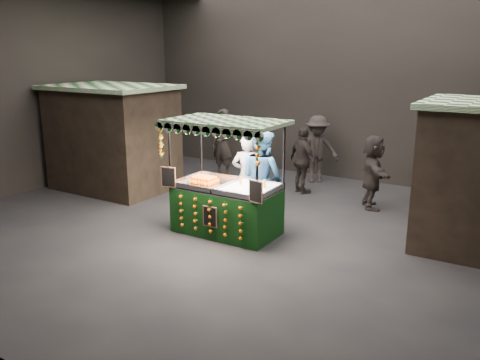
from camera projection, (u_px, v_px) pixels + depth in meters
The scene contains 12 objects.
ground at pixel (242, 231), 9.73m from camera, with size 12.00×12.00×0.00m, color black.
market_hall at pixel (243, 53), 8.87m from camera, with size 12.10×10.10×5.05m.
neighbour_stall_left at pixel (113, 137), 12.45m from camera, with size 3.00×2.20×2.60m.
juice_stall at pixel (226, 199), 9.44m from camera, with size 2.26×1.33×2.19m.
vendor_grey at pixel (247, 176), 10.38m from camera, with size 0.75×0.63×1.74m.
vendor_blue at pixel (262, 178), 9.85m from camera, with size 1.13×1.00×1.94m.
shopper_0 at pixel (223, 144), 13.59m from camera, with size 0.74×0.53×1.89m.
shopper_1 at pixel (465, 175), 10.27m from camera, with size 0.98×0.81×1.85m.
shopper_2 at pixel (303, 160), 12.11m from camera, with size 1.03×0.83×1.64m.
shopper_3 at pixel (317, 149), 13.12m from camera, with size 1.32×1.18×1.77m.
shopper_4 at pixel (258, 158), 12.51m from camera, with size 0.87×0.67×1.57m.
shopper_5 at pixel (373, 172), 10.95m from camera, with size 1.12×1.58×1.65m.
Camera 1 is at (4.75, -7.83, 3.44)m, focal length 37.22 mm.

